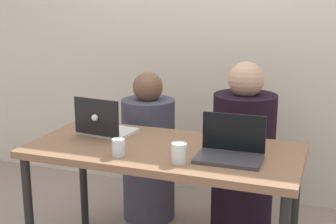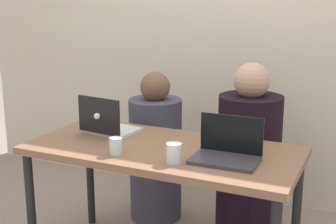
# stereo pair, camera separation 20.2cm
# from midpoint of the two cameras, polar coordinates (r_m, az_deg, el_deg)

# --- Properties ---
(back_wall) EXTENTS (4.50, 0.10, 2.40)m
(back_wall) POSITION_cam_midpoint_polar(r_m,az_deg,el_deg) (3.56, 9.37, 8.51)
(back_wall) COLOR beige
(back_wall) RESTS_ON ground
(desk) EXTENTS (1.48, 0.69, 0.74)m
(desk) POSITION_cam_midpoint_polar(r_m,az_deg,el_deg) (2.57, 1.62, -5.87)
(desk) COLOR brown
(desk) RESTS_ON ground
(person_on_left) EXTENTS (0.40, 0.40, 1.04)m
(person_on_left) POSITION_cam_midpoint_polar(r_m,az_deg,el_deg) (3.26, 0.26, -5.20)
(person_on_left) COLOR #434153
(person_on_left) RESTS_ON ground
(person_on_right) EXTENTS (0.47, 0.47, 1.14)m
(person_on_right) POSITION_cam_midpoint_polar(r_m,az_deg,el_deg) (3.04, 11.67, -6.01)
(person_on_right) COLOR black
(person_on_right) RESTS_ON ground
(laptop_front_right) EXTENTS (0.33, 0.25, 0.21)m
(laptop_front_right) POSITION_cam_midpoint_polar(r_m,az_deg,el_deg) (2.37, 9.65, -4.73)
(laptop_front_right) COLOR #3C373D
(laptop_front_right) RESTS_ON desk
(laptop_back_left) EXTENTS (0.33, 0.29, 0.23)m
(laptop_back_left) POSITION_cam_midpoint_polar(r_m,az_deg,el_deg) (2.79, -5.31, -1.61)
(laptop_back_left) COLOR silver
(laptop_back_left) RESTS_ON desk
(water_glass_right) EXTENTS (0.08, 0.08, 0.10)m
(water_glass_right) POSITION_cam_midpoint_polar(r_m,az_deg,el_deg) (2.30, 3.27, -5.22)
(water_glass_right) COLOR white
(water_glass_right) RESTS_ON desk
(water_glass_left) EXTENTS (0.07, 0.07, 0.09)m
(water_glass_left) POSITION_cam_midpoint_polar(r_m,az_deg,el_deg) (2.42, -4.00, -4.33)
(water_glass_left) COLOR silver
(water_glass_left) RESTS_ON desk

